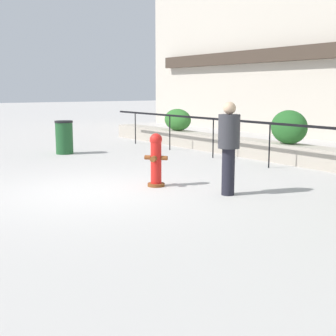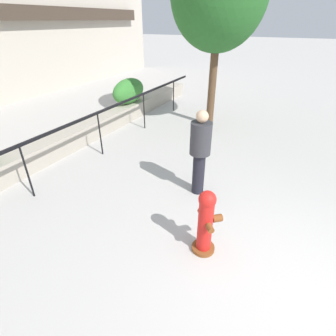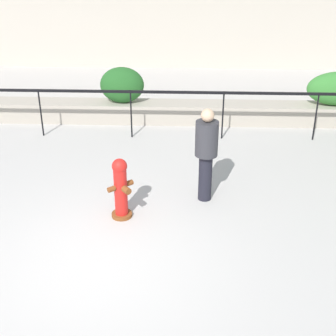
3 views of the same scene
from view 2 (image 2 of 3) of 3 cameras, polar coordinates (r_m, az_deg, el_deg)
ground_plane at (r=4.10m, az=26.17°, el=-23.94°), size 120.00×120.00×0.00m
fence_railing_segment at (r=5.52m, az=-29.45°, el=3.30°), size 15.00×0.05×1.15m
hedge_bush_2 at (r=9.70m, az=-8.55°, el=16.24°), size 1.59×0.70×0.85m
fire_hydrant at (r=3.92m, az=8.20°, el=-11.53°), size 0.50×0.50×1.08m
pedestrian at (r=5.01m, az=7.01°, el=4.25°), size 0.47×0.47×1.73m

